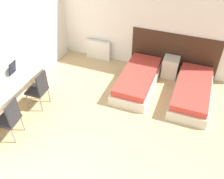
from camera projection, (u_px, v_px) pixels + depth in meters
The scene contains 11 objects.
wall_back at pixel (140, 19), 6.39m from camera, with size 5.44×0.05×2.70m.
wall_left at pixel (12, 43), 5.39m from camera, with size 0.05×5.44×2.70m.
headboard_panel at pixel (174, 54), 6.58m from camera, with size 2.29×0.03×1.13m.
bed_near_window at pixel (138, 80), 6.29m from camera, with size 0.85×1.89×0.41m.
bed_near_door at pixel (192, 92), 5.91m from camera, with size 0.85×1.89×0.41m.
nightstand at pixel (170, 67), 6.59m from camera, with size 0.40×0.40×0.55m.
radiator at pixel (98, 50), 7.31m from camera, with size 0.74×0.12×0.56m.
desk at pixel (8, 95), 5.23m from camera, with size 0.52×2.03×0.75m.
chair_near_laptop at pixel (39, 88), 5.52m from camera, with size 0.42×0.42×0.92m.
chair_near_notebook at pixel (10, 118), 4.81m from camera, with size 0.45×0.45×0.92m.
laptop at pixel (17, 73), 5.45m from camera, with size 0.34×0.27×0.33m.
Camera 1 is at (1.53, -1.50, 3.95)m, focal length 40.00 mm.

